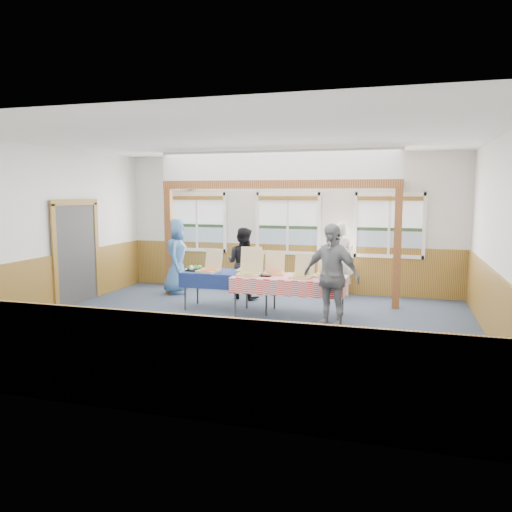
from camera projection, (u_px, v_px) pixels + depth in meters
The scene contains 31 objects.
floor at pixel (243, 328), 8.60m from camera, with size 8.00×8.00×0.00m, color #273040.
ceiling at pixel (242, 138), 8.20m from camera, with size 8.00×8.00×0.00m, color white.
wall_back at pixel (288, 223), 11.73m from camera, with size 8.00×8.00×0.00m, color silver.
wall_front at pixel (137, 263), 5.06m from camera, with size 8.00×8.00×0.00m, color silver.
wall_left at pixel (43, 230), 9.51m from camera, with size 8.00×8.00×0.00m, color silver.
wall_right at pixel (503, 242), 7.28m from camera, with size 8.00×8.00×0.00m, color silver.
wainscot_back at pixel (288, 268), 11.84m from camera, with size 7.98×0.05×1.10m, color brown.
wainscot_front at pixel (141, 362), 5.22m from camera, with size 7.98×0.05×1.10m, color brown.
wainscot_left at pixel (47, 285), 9.64m from camera, with size 0.05×6.98×1.10m, color brown.
wainscot_right at pixel (497, 312), 7.42m from camera, with size 0.05×6.98×1.10m, color brown.
cased_opening at pixel (76, 254), 10.43m from camera, with size 0.06×1.30×2.10m, color #373737.
window_left at pixel (197, 219), 12.32m from camera, with size 1.56×0.10×1.46m.
window_mid at pixel (288, 220), 11.68m from camera, with size 1.56×0.10×1.46m.
window_right at pixel (389, 222), 11.04m from camera, with size 1.56×0.10×1.46m.
post_left at pixel (169, 242), 11.33m from camera, with size 0.15×0.15×2.40m, color brown.
post_right at pixel (397, 249), 9.94m from camera, with size 0.15×0.15×2.40m, color brown.
cross_beam at pixel (276, 184), 10.47m from camera, with size 5.15×0.18×0.18m, color brown.
table_left at pixel (230, 275), 9.89m from camera, with size 1.91×0.96×0.76m.
table_right at pixel (290, 279), 9.36m from camera, with size 2.28×1.64×0.76m.
pizza_box_a at pixel (209, 269), 9.88m from camera, with size 0.44×0.51×0.41m.
pizza_box_b at pixel (249, 268), 9.93m from camera, with size 0.47×0.56×0.47m.
pizza_box_c at pixel (250, 272), 9.46m from camera, with size 0.42×0.51×0.46m.
pizza_box_d at pixel (274, 271), 9.63m from camera, with size 0.44×0.52×0.42m.
pizza_box_e at pixel (302, 274), 9.20m from camera, with size 0.41×0.49×0.41m.
pizza_box_f at pixel (326, 273), 9.30m from camera, with size 0.45×0.53×0.44m.
veggie_tray at pixel (195, 269), 10.09m from camera, with size 0.41×0.41×0.09m.
drink_glass at pixel (333, 277), 8.87m from camera, with size 0.07×0.07×0.15m, color #9D611A.
woman_white at pixel (340, 260), 11.09m from camera, with size 0.61×0.40×1.66m, color silver.
woman_black at pixel (243, 263), 10.91m from camera, with size 0.76×0.59×1.57m, color black.
man_blue at pixel (175, 256), 11.48m from camera, with size 0.85×0.55×1.73m, color #3B6493.
person_grey at pixel (331, 276), 8.48m from camera, with size 1.06×0.44×1.81m, color gray.
Camera 1 is at (2.57, -7.97, 2.31)m, focal length 35.00 mm.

